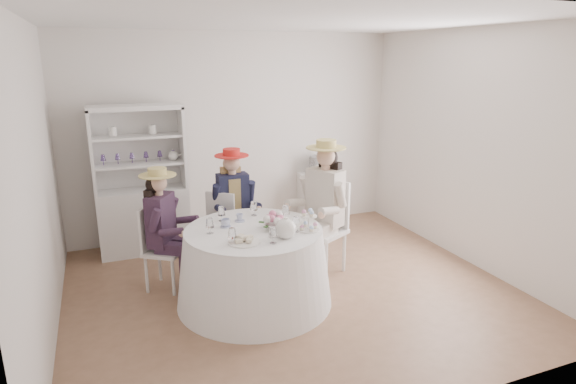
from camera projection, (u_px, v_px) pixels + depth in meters
name	position (u px, v px, depth m)	size (l,w,h in m)	color
ground	(291.00, 290.00, 5.08)	(4.50, 4.50, 0.00)	brown
ceiling	(292.00, 19.00, 4.35)	(4.50, 4.50, 0.00)	white
wall_back	(236.00, 135.00, 6.50)	(4.50, 4.50, 0.00)	silver
wall_front	(416.00, 231.00, 2.93)	(4.50, 4.50, 0.00)	silver
wall_left	(36.00, 187.00, 3.91)	(4.50, 4.50, 0.00)	silver
wall_right	(473.00, 149.00, 5.52)	(4.50, 4.50, 0.00)	silver
tea_table	(254.00, 266.00, 4.75)	(1.54, 1.54, 0.77)	white
hutch	(143.00, 201.00, 5.95)	(1.24, 0.81, 1.83)	silver
side_table	(318.00, 200.00, 6.94)	(0.49, 0.49, 0.76)	silver
hatbox	(318.00, 165.00, 6.80)	(0.27, 0.27, 0.27)	black
guest_left	(163.00, 222.00, 4.94)	(0.56, 0.53, 1.31)	silver
guest_mid	(233.00, 200.00, 5.56)	(0.49, 0.52, 1.38)	silver
guest_right	(324.00, 200.00, 5.28)	(0.65, 0.59, 1.52)	silver
spare_chair	(225.00, 225.00, 5.62)	(0.52, 0.52, 0.90)	silver
teacup_a	(226.00, 223.00, 4.69)	(0.09, 0.09, 0.07)	white
teacup_b	(240.00, 218.00, 4.86)	(0.07, 0.07, 0.07)	white
teacup_c	(280.00, 220.00, 4.80)	(0.09, 0.09, 0.07)	white
flower_bowl	(276.00, 227.00, 4.63)	(0.19, 0.19, 0.05)	white
flower_arrangement	(273.00, 219.00, 4.64)	(0.20, 0.20, 0.07)	#D56A8E
table_teapot	(286.00, 228.00, 4.41)	(0.27, 0.19, 0.21)	white
sandwich_plate	(244.00, 241.00, 4.30)	(0.29, 0.29, 0.06)	white
cupcake_stand	(308.00, 223.00, 4.60)	(0.21, 0.21, 0.20)	white
stemware_set	(253.00, 222.00, 4.62)	(0.89, 0.89, 0.15)	white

